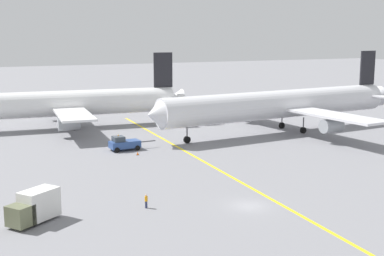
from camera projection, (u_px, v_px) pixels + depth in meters
name	position (u px, v px, depth m)	size (l,w,h in m)	color
ground_plane	(249.00, 206.00, 62.29)	(600.00, 600.00, 0.00)	gray
taxiway_stripe	(238.00, 181.00, 73.05)	(0.50, 120.00, 0.01)	yellow
airliner_at_gate_left	(56.00, 104.00, 112.93)	(58.29, 40.86, 16.04)	white
airliner_being_pushed	(281.00, 105.00, 108.41)	(60.18, 47.67, 16.43)	silver
pushback_tug	(124.00, 143.00, 92.14)	(8.46, 3.01, 2.86)	#2D4C8C
gse_catering_truck_tall	(34.00, 207.00, 56.47)	(6.18, 5.26, 3.50)	#666B4C
ground_crew_ramp_agent_by_cones	(146.00, 201.00, 61.39)	(0.36, 0.36, 1.66)	#2D3351
traffic_cone_nose_right	(138.00, 153.00, 88.60)	(0.44, 0.44, 0.60)	orange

